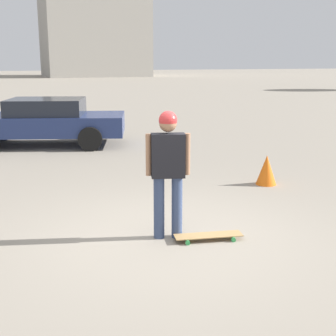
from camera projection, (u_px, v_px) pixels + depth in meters
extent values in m
plane|color=gray|center=(168.00, 237.00, 6.42)|extent=(220.00, 220.00, 0.00)
cylinder|color=#38476B|center=(159.00, 208.00, 6.31)|extent=(0.15, 0.15, 0.85)
cylinder|color=#38476B|center=(177.00, 207.00, 6.33)|extent=(0.15, 0.15, 0.85)
cube|color=black|center=(168.00, 156.00, 6.16)|extent=(0.48, 0.31, 0.59)
cylinder|color=#9E7051|center=(148.00, 155.00, 6.14)|extent=(0.07, 0.07, 0.56)
cylinder|color=#9E7051|center=(187.00, 154.00, 6.18)|extent=(0.07, 0.07, 0.56)
sphere|color=#9E7051|center=(168.00, 123.00, 6.07)|extent=(0.23, 0.23, 0.23)
sphere|color=red|center=(168.00, 120.00, 6.06)|extent=(0.24, 0.24, 0.24)
cube|color=tan|center=(208.00, 235.00, 6.31)|extent=(0.95, 0.39, 0.01)
cylinder|color=green|center=(188.00, 243.00, 6.14)|extent=(0.07, 0.04, 0.06)
cylinder|color=green|center=(184.00, 236.00, 6.38)|extent=(0.07, 0.04, 0.06)
cylinder|color=green|center=(234.00, 240.00, 6.25)|extent=(0.07, 0.04, 0.06)
cylinder|color=green|center=(228.00, 233.00, 6.49)|extent=(0.07, 0.04, 0.06)
cube|color=navy|center=(43.00, 124.00, 13.24)|extent=(4.89, 3.14, 0.55)
cube|color=#1E232D|center=(46.00, 107.00, 13.14)|extent=(2.45, 2.23, 0.45)
cylinder|color=black|center=(3.00, 130.00, 14.14)|extent=(0.68, 0.38, 0.65)
cylinder|color=black|center=(90.00, 139.00, 12.46)|extent=(0.68, 0.38, 0.65)
cylinder|color=black|center=(97.00, 129.00, 14.31)|extent=(0.68, 0.38, 0.65)
cone|color=orange|center=(266.00, 170.00, 9.09)|extent=(0.40, 0.40, 0.58)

